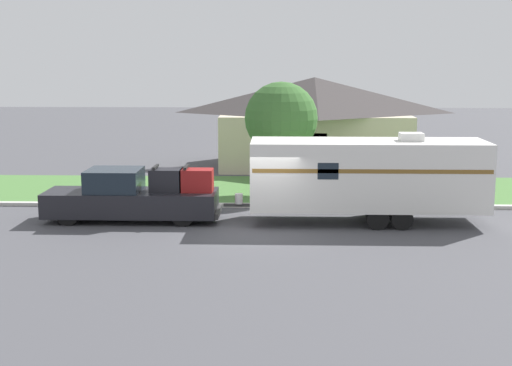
# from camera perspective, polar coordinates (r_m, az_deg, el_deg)

# --- Properties ---
(ground_plane) EXTENTS (120.00, 120.00, 0.00)m
(ground_plane) POSITION_cam_1_polar(r_m,az_deg,el_deg) (24.27, 0.50, -3.79)
(ground_plane) COLOR #47474C
(curb_strip) EXTENTS (80.00, 0.30, 0.14)m
(curb_strip) POSITION_cam_1_polar(r_m,az_deg,el_deg) (27.91, 0.69, -1.81)
(curb_strip) COLOR beige
(curb_strip) RESTS_ON ground_plane
(lawn_strip) EXTENTS (80.00, 7.00, 0.03)m
(lawn_strip) POSITION_cam_1_polar(r_m,az_deg,el_deg) (31.50, 0.83, -0.55)
(lawn_strip) COLOR #477538
(lawn_strip) RESTS_ON ground_plane
(house_across_street) EXTENTS (10.57, 6.69, 4.75)m
(house_across_street) POSITION_cam_1_polar(r_m,az_deg,el_deg) (38.36, 4.66, 5.02)
(house_across_street) COLOR beige
(house_across_street) RESTS_ON ground_plane
(pickup_truck) EXTENTS (6.24, 1.92, 2.01)m
(pickup_truck) POSITION_cam_1_polar(r_m,az_deg,el_deg) (25.85, -9.77, -1.11)
(pickup_truck) COLOR black
(pickup_truck) RESTS_ON ground_plane
(travel_trailer) EXTENTS (9.20, 2.45, 3.20)m
(travel_trailer) POSITION_cam_1_polar(r_m,az_deg,el_deg) (25.36, 8.94, 0.67)
(travel_trailer) COLOR black
(travel_trailer) RESTS_ON ground_plane
(mailbox) EXTENTS (0.48, 0.20, 1.26)m
(mailbox) POSITION_cam_1_polar(r_m,az_deg,el_deg) (28.88, -5.14, 0.37)
(mailbox) COLOR brown
(mailbox) RESTS_ON ground_plane
(tree_in_yard) EXTENTS (3.08, 3.08, 4.80)m
(tree_in_yard) POSITION_cam_1_polar(r_m,az_deg,el_deg) (30.02, 2.03, 5.17)
(tree_in_yard) COLOR brown
(tree_in_yard) RESTS_ON ground_plane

